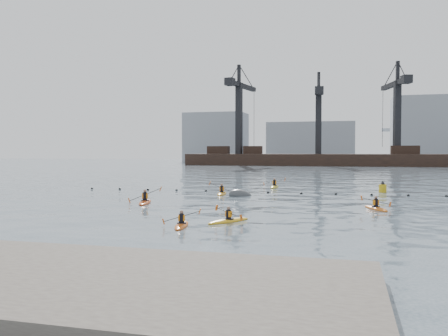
{
  "coord_description": "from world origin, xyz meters",
  "views": [
    {
      "loc": [
        8.1,
        -20.2,
        3.78
      ],
      "look_at": [
        0.94,
        6.86,
        2.8
      ],
      "focal_mm": 38.0,
      "sensor_mm": 36.0,
      "label": 1
    }
  ],
  "objects_px": {
    "kayaker_4": "(376,208)",
    "mooring_buoy": "(241,196)",
    "kayaker_5": "(274,186)",
    "kayaker_1": "(229,220)",
    "kayaker_0": "(182,224)",
    "nav_buoy": "(383,188)",
    "kayaker_3": "(222,193)",
    "kayaker_2": "(145,202)"
  },
  "relations": [
    {
      "from": "kayaker_4",
      "to": "mooring_buoy",
      "type": "bearing_deg",
      "value": -55.56
    },
    {
      "from": "kayaker_5",
      "to": "mooring_buoy",
      "type": "bearing_deg",
      "value": -98.99
    },
    {
      "from": "kayaker_1",
      "to": "kayaker_5",
      "type": "bearing_deg",
      "value": 124.53
    },
    {
      "from": "kayaker_4",
      "to": "mooring_buoy",
      "type": "distance_m",
      "value": 12.67
    },
    {
      "from": "kayaker_0",
      "to": "nav_buoy",
      "type": "bearing_deg",
      "value": 52.58
    },
    {
      "from": "kayaker_3",
      "to": "kayaker_4",
      "type": "relative_size",
      "value": 1.1
    },
    {
      "from": "kayaker_2",
      "to": "kayaker_5",
      "type": "relative_size",
      "value": 1.05
    },
    {
      "from": "kayaker_0",
      "to": "kayaker_4",
      "type": "bearing_deg",
      "value": 33.07
    },
    {
      "from": "kayaker_4",
      "to": "nav_buoy",
      "type": "bearing_deg",
      "value": -118.11
    },
    {
      "from": "kayaker_4",
      "to": "kayaker_5",
      "type": "bearing_deg",
      "value": -84.08
    },
    {
      "from": "kayaker_4",
      "to": "kayaker_5",
      "type": "distance_m",
      "value": 19.48
    },
    {
      "from": "nav_buoy",
      "to": "mooring_buoy",
      "type": "bearing_deg",
      "value": -150.72
    },
    {
      "from": "nav_buoy",
      "to": "kayaker_0",
      "type": "bearing_deg",
      "value": -115.47
    },
    {
      "from": "kayaker_4",
      "to": "nav_buoy",
      "type": "distance_m",
      "value": 13.65
    },
    {
      "from": "kayaker_3",
      "to": "nav_buoy",
      "type": "relative_size",
      "value": 2.72
    },
    {
      "from": "kayaker_3",
      "to": "mooring_buoy",
      "type": "bearing_deg",
      "value": -35.44
    },
    {
      "from": "kayaker_2",
      "to": "nav_buoy",
      "type": "relative_size",
      "value": 2.92
    },
    {
      "from": "kayaker_4",
      "to": "mooring_buoy",
      "type": "relative_size",
      "value": 1.46
    },
    {
      "from": "nav_buoy",
      "to": "kayaker_2",
      "type": "bearing_deg",
      "value": -141.17
    },
    {
      "from": "kayaker_1",
      "to": "kayaker_0",
      "type": "bearing_deg",
      "value": -102.1
    },
    {
      "from": "kayaker_3",
      "to": "kayaker_4",
      "type": "height_order",
      "value": "kayaker_3"
    },
    {
      "from": "kayaker_3",
      "to": "mooring_buoy",
      "type": "distance_m",
      "value": 2.2
    },
    {
      "from": "kayaker_0",
      "to": "kayaker_5",
      "type": "relative_size",
      "value": 0.84
    },
    {
      "from": "kayaker_1",
      "to": "nav_buoy",
      "type": "distance_m",
      "value": 23.34
    },
    {
      "from": "kayaker_2",
      "to": "mooring_buoy",
      "type": "height_order",
      "value": "kayaker_2"
    },
    {
      "from": "kayaker_1",
      "to": "kayaker_5",
      "type": "relative_size",
      "value": 0.81
    },
    {
      "from": "nav_buoy",
      "to": "kayaker_3",
      "type": "bearing_deg",
      "value": -157.78
    },
    {
      "from": "kayaker_2",
      "to": "kayaker_4",
      "type": "relative_size",
      "value": 1.18
    },
    {
      "from": "kayaker_0",
      "to": "kayaker_5",
      "type": "xyz_separation_m",
      "value": [
        0.57,
        27.0,
        0.02
      ]
    },
    {
      "from": "kayaker_1",
      "to": "nav_buoy",
      "type": "relative_size",
      "value": 2.26
    },
    {
      "from": "kayaker_0",
      "to": "kayaker_2",
      "type": "relative_size",
      "value": 0.8
    },
    {
      "from": "kayaker_1",
      "to": "mooring_buoy",
      "type": "distance_m",
      "value": 14.98
    },
    {
      "from": "kayaker_5",
      "to": "mooring_buoy",
      "type": "distance_m",
      "value": 10.31
    },
    {
      "from": "kayaker_1",
      "to": "kayaker_2",
      "type": "bearing_deg",
      "value": 169.33
    },
    {
      "from": "kayaker_3",
      "to": "kayaker_5",
      "type": "height_order",
      "value": "kayaker_3"
    },
    {
      "from": "kayaker_2",
      "to": "kayaker_3",
      "type": "relative_size",
      "value": 1.07
    },
    {
      "from": "kayaker_4",
      "to": "kayaker_5",
      "type": "xyz_separation_m",
      "value": [
        -9.31,
        17.11,
        0.01
      ]
    },
    {
      "from": "kayaker_0",
      "to": "kayaker_1",
      "type": "distance_m",
      "value": 2.81
    },
    {
      "from": "mooring_buoy",
      "to": "nav_buoy",
      "type": "relative_size",
      "value": 1.69
    },
    {
      "from": "kayaker_4",
      "to": "mooring_buoy",
      "type": "height_order",
      "value": "kayaker_4"
    },
    {
      "from": "kayaker_2",
      "to": "nav_buoy",
      "type": "xyz_separation_m",
      "value": [
        17.44,
        14.04,
        0.27
      ]
    },
    {
      "from": "kayaker_0",
      "to": "mooring_buoy",
      "type": "height_order",
      "value": "kayaker_0"
    }
  ]
}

